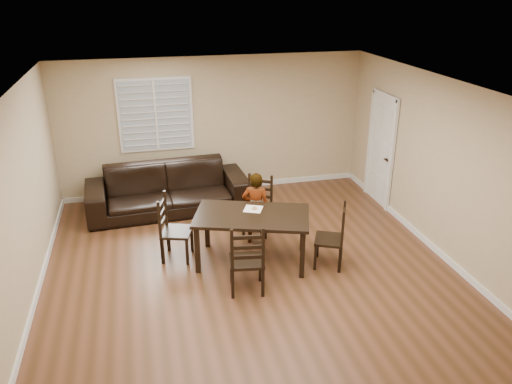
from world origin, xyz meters
TOP-DOWN VIEW (x-y plane):
  - ground at (0.00, 0.00)m, footprint 7.00×7.00m
  - room at (0.04, 0.18)m, footprint 6.04×7.04m
  - dining_table at (0.09, 0.54)m, footprint 1.90×1.44m
  - chair_near at (0.45, 1.55)m, footprint 0.59×0.58m
  - chair_far at (-0.18, -0.31)m, footprint 0.53×0.50m
  - chair_left at (-1.13, 0.95)m, footprint 0.55×0.57m
  - chair_right at (1.29, 0.12)m, footprint 0.57×0.58m
  - child at (0.28, 1.12)m, footprint 0.52×0.42m
  - napkin at (0.15, 0.72)m, footprint 0.35×0.35m
  - donut at (0.17, 0.72)m, footprint 0.09×0.09m
  - sofa at (-1.01, 2.72)m, footprint 2.98×1.30m

SIDE VIEW (x-z plane):
  - ground at x=0.00m, z-range 0.00..0.00m
  - sofa at x=-1.01m, z-range 0.00..0.85m
  - chair_right at x=1.29m, z-range -0.05..0.94m
  - chair_near at x=0.45m, z-range -0.05..0.95m
  - chair_left at x=-1.13m, z-range -0.05..0.99m
  - chair_far at x=-0.18m, z-range -0.05..1.00m
  - child at x=0.28m, z-range 0.00..1.22m
  - dining_table at x=0.09m, z-range 0.31..1.10m
  - napkin at x=0.15m, z-range 0.79..0.79m
  - donut at x=0.17m, z-range 0.79..0.83m
  - room at x=0.04m, z-range 0.45..3.17m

